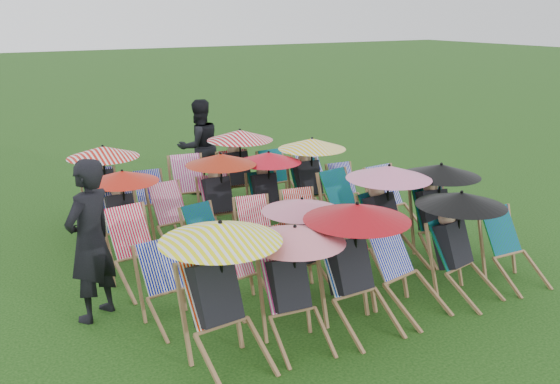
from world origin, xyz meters
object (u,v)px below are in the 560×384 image
deckchair_5 (514,249)px  deckchair_0 (223,292)px  person_left (90,240)px  person_rear (199,147)px  deckchair_29 (316,171)px

deckchair_5 → deckchair_0: bearing=-179.6°
deckchair_0 → deckchair_5: (4.07, -0.16, -0.30)m
person_left → deckchair_5: bearing=125.0°
deckchair_0 → person_rear: bearing=63.7°
deckchair_0 → person_left: 1.86m
person_left → deckchair_0: bearing=83.0°
deckchair_29 → person_rear: (-1.78, 1.37, 0.41)m
deckchair_0 → person_rear: size_ratio=0.80×
deckchair_0 → deckchair_5: bearing=-7.3°
person_left → person_rear: (3.12, 4.14, -0.03)m
deckchair_5 → person_left: size_ratio=0.49×
deckchair_0 → deckchair_5: size_ratio=1.57×
person_rear → person_left: bearing=48.7°
deckchair_0 → deckchair_29: deckchair_0 is taller
deckchair_5 → person_rear: bearing=109.7°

